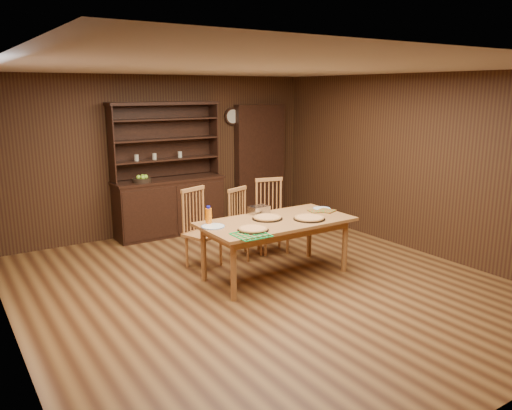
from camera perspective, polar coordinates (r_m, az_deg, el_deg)
floor at (r=6.23m, az=0.68°, el=-9.23°), size 6.00×6.00×0.00m
room_shell at (r=5.82m, az=0.72°, el=5.30°), size 6.00×6.00×6.00m
china_hutch at (r=8.39m, az=-9.89°, el=0.68°), size 1.84×0.52×2.17m
doorway at (r=9.33m, az=0.42°, el=4.96°), size 1.00×0.18×2.10m
wall_clock at (r=9.00m, az=-2.73°, el=10.09°), size 0.30×0.05×0.30m
dining_table at (r=6.35m, az=2.31°, el=-2.42°), size 1.94×0.97×0.75m
chair_left at (r=6.81m, az=-6.54°, el=-2.28°), size 0.56×0.54×1.08m
chair_center at (r=7.16m, az=-1.56°, el=-1.79°), size 0.52×0.51×1.00m
chair_right at (r=7.41m, az=1.73°, el=-0.90°), size 0.54×0.52×1.09m
pizza_left at (r=5.86m, az=-0.34°, el=-2.76°), size 0.37×0.37×0.04m
pizza_right at (r=6.39m, az=6.11°, el=-1.49°), size 0.41×0.41×0.04m
pizza_center at (r=6.37m, az=1.30°, el=-1.46°), size 0.39×0.39×0.04m
cooling_rack at (r=5.66m, az=-0.57°, el=-3.41°), size 0.42×0.42×0.02m
plate_left at (r=6.02m, az=-4.94°, el=-2.46°), size 0.29×0.29×0.02m
plate_right at (r=6.95m, az=7.52°, el=-0.41°), size 0.25×0.25×0.02m
foil_dish at (r=6.65m, az=0.34°, el=-0.53°), size 0.27×0.20×0.10m
juice_bottle at (r=6.13m, az=-5.44°, el=-1.26°), size 0.08×0.08×0.23m
pot_holder_a at (r=6.84m, az=8.03°, el=-0.66°), size 0.27×0.27×0.02m
pot_holder_b at (r=6.81m, az=6.94°, el=-0.70°), size 0.24×0.24×0.01m
fruit_bowl at (r=8.08m, az=-12.91°, el=2.87°), size 0.30×0.30×0.12m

